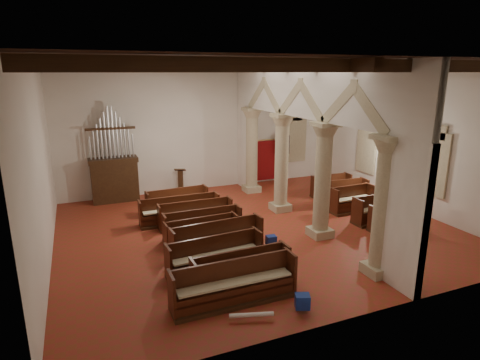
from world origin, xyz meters
name	(u,v)px	position (x,y,z in m)	size (l,w,h in m)	color
floor	(256,229)	(0.00, 0.00, 0.00)	(14.00, 14.00, 0.00)	maroon
ceiling	(258,62)	(0.00, 0.00, 6.00)	(14.00, 14.00, 0.00)	black
wall_back	(206,129)	(0.00, 6.00, 3.00)	(14.00, 0.02, 6.00)	white
wall_front	(371,197)	(0.00, -6.00, 3.00)	(14.00, 0.02, 6.00)	white
wall_left	(39,167)	(-7.00, 0.00, 3.00)	(0.02, 12.00, 6.00)	white
wall_right	(409,138)	(7.00, 0.00, 3.00)	(0.02, 12.00, 6.00)	white
ceiling_beams	(258,68)	(0.00, 0.00, 5.82)	(13.80, 11.80, 0.30)	#3B2613
arcade	(302,131)	(1.80, 0.00, 3.56)	(0.90, 11.90, 6.00)	#BDB28C
window_right_a	(435,164)	(6.98, -1.50, 2.20)	(0.03, 1.00, 2.20)	#2D6652
window_right_b	(367,147)	(6.98, 2.50, 2.20)	(0.03, 1.00, 2.20)	#2D6652
window_back	(295,139)	(5.00, 5.98, 2.20)	(1.00, 0.03, 2.20)	#2D6652
pipe_organ	(114,172)	(-4.50, 5.50, 1.37)	(2.10, 0.85, 4.40)	#3B2613
lectern	(181,183)	(-1.48, 5.49, 0.53)	(0.63, 0.67, 1.29)	#332210
dossal_curtain	(270,160)	(3.50, 5.92, 1.17)	(1.80, 0.07, 2.17)	#A01211
processional_banner	(283,167)	(4.04, 5.45, 0.84)	(0.59, 0.75, 2.71)	#3B2613
hymnal_box_a	(302,301)	(-1.20, -5.31, 0.27)	(0.35, 0.28, 0.35)	navy
hymnal_box_b	(271,240)	(-0.25, -1.71, 0.26)	(0.32, 0.26, 0.32)	#151B91
hymnal_box_c	(230,238)	(-1.44, -0.96, 0.24)	(0.27, 0.22, 0.27)	navy
tube_heater_a	(251,315)	(-2.51, -5.19, 0.16)	(0.11, 0.11, 1.06)	white
tube_heater_b	(210,279)	(-2.89, -3.23, 0.16)	(0.09, 0.09, 0.86)	silver
nave_pew_0	(235,289)	(-2.59, -4.31, 0.37)	(3.26, 0.74, 1.11)	#3B2613
nave_pew_1	(241,276)	(-2.15, -3.71, 0.35)	(2.76, 0.76, 1.04)	#3B2613
nave_pew_2	(215,261)	(-2.51, -2.61, 0.36)	(2.90, 0.90, 1.08)	#3B2613
nave_pew_3	(218,244)	(-2.06, -1.51, 0.36)	(3.07, 0.92, 1.08)	#3B2613
nave_pew_4	(202,236)	(-2.32, -0.62, 0.31)	(2.53, 0.73, 0.95)	#3B2613
nave_pew_5	(203,229)	(-2.11, -0.08, 0.34)	(2.76, 0.69, 1.03)	#3B2613
nave_pew_6	(196,218)	(-2.01, 1.16, 0.32)	(2.83, 0.69, 0.97)	#3B2613
nave_pew_7	(180,214)	(-2.48, 1.74, 0.34)	(3.09, 0.71, 1.04)	#3B2613
nave_pew_8	(177,205)	(-2.29, 2.89, 0.34)	(2.58, 0.81, 1.02)	#3B2613
aisle_pew_0	(394,221)	(4.68, -2.00, 0.34)	(1.96, 0.70, 1.01)	#3B2613
aisle_pew_1	(376,213)	(4.61, -1.15, 0.36)	(2.01, 0.79, 1.08)	#3B2613
aisle_pew_2	(352,203)	(4.49, 0.23, 0.37)	(1.95, 0.80, 1.09)	#3B2613
aisle_pew_3	(344,196)	(4.75, 1.10, 0.37)	(2.15, 0.85, 1.10)	#3B2613
aisle_pew_4	(331,189)	(4.94, 2.35, 0.35)	(1.91, 0.72, 1.03)	#3B2613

